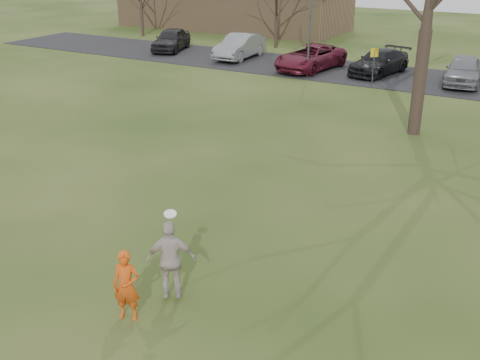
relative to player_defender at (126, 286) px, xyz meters
name	(u,v)px	position (x,y,z in m)	size (l,w,h in m)	color
ground	(150,304)	(0.09, 0.60, -0.79)	(120.00, 120.00, 0.00)	#1E380F
parking_strip	(422,80)	(0.09, 25.60, -0.77)	(62.00, 6.50, 0.04)	black
player_defender	(126,286)	(0.00, 0.00, 0.00)	(0.57, 0.38, 1.58)	#DC4E12
car_0	(171,39)	(-17.76, 26.13, 0.03)	(1.83, 4.56, 1.55)	black
car_1	(240,46)	(-12.06, 25.99, 0.05)	(1.68, 4.83, 1.59)	gray
car_2	(310,57)	(-6.56, 25.00, 0.00)	(2.47, 5.36, 1.49)	maroon
car_3	(379,62)	(-2.54, 25.86, -0.06)	(1.94, 4.77, 1.39)	black
car_4	(464,70)	(2.25, 25.57, 0.02)	(1.82, 4.52, 1.54)	gray
catching_play	(171,260)	(0.44, 0.98, 0.24)	(1.14, 0.94, 2.12)	#BFB1AC
building	(233,5)	(-19.91, 38.60, 1.14)	(20.60, 8.50, 5.14)	#8C6D4C
lamp_post	(310,6)	(-5.91, 23.10, 3.18)	(0.34, 0.34, 6.27)	#47474C
sign_yellow	(374,60)	(-1.91, 22.60, 0.66)	(0.35, 0.35, 2.08)	#47474C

